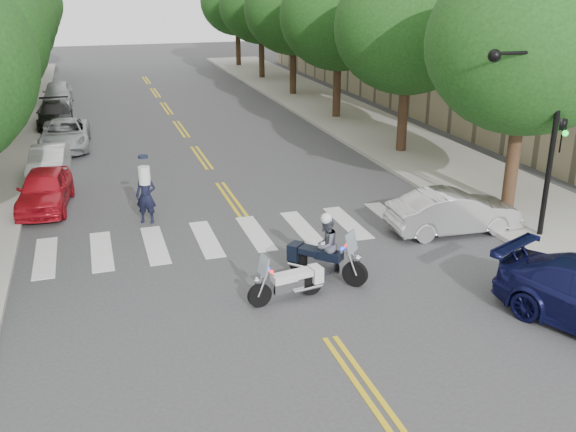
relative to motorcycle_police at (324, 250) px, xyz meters
name	(u,v)px	position (x,y,z in m)	size (l,w,h in m)	color
ground	(330,338)	(-0.91, -2.87, -0.83)	(140.00, 140.00, 0.00)	#38383A
sidewalk_right	(348,117)	(8.59, 19.13, -0.75)	(5.00, 60.00, 0.15)	#9E9991
tree_l_3	(1,14)	(-9.71, 27.13, 4.73)	(6.40, 6.40, 8.45)	#382316
tree_l_4	(13,8)	(-9.71, 35.13, 4.73)	(6.40, 6.40, 8.45)	#382316
tree_l_5	(21,4)	(-9.71, 43.13, 4.73)	(6.40, 6.40, 8.45)	#382316
tree_r_0	(527,44)	(7.89, 3.13, 4.73)	(6.40, 6.40, 8.45)	#382316
tree_r_1	(408,27)	(7.89, 11.13, 4.73)	(6.40, 6.40, 8.45)	#382316
tree_r_2	(339,17)	(7.89, 19.13, 4.73)	(6.40, 6.40, 8.45)	#382316
tree_r_3	(293,10)	(7.89, 27.13, 4.73)	(6.40, 6.40, 8.45)	#382316
tree_r_4	(261,5)	(7.89, 35.13, 4.73)	(6.40, 6.40, 8.45)	#382316
tree_r_5	(237,2)	(7.89, 43.13, 4.73)	(6.40, 6.40, 8.45)	#382316
traffic_signal_pole	(542,119)	(6.81, 0.63, 2.90)	(2.82, 0.42, 6.00)	black
motorcycle_police	(324,250)	(0.00, 0.00, 0.00)	(1.75, 1.84, 1.86)	black
motorcycle_parked	(292,282)	(-1.14, -0.84, -0.37)	(2.02, 0.70, 1.31)	black
officer_standing	(146,196)	(-4.01, 5.63, 0.08)	(0.66, 0.43, 1.81)	black
convertible	(454,212)	(5.02, 1.90, -0.15)	(1.43, 4.10, 1.35)	#B9B9BB
parked_car_a	(45,189)	(-7.21, 8.08, -0.14)	(1.61, 4.01, 1.36)	red
parked_car_b	(49,162)	(-7.21, 11.91, -0.20)	(1.32, 3.77, 1.24)	silver
parked_car_c	(65,135)	(-6.65, 16.63, -0.17)	(2.17, 4.71, 1.31)	#979A9E
parked_car_d	(55,115)	(-7.21, 21.63, -0.17)	(1.85, 4.54, 1.32)	black
parked_car_e	(58,93)	(-7.21, 28.41, -0.10)	(1.71, 4.25, 1.45)	#AFAEB4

